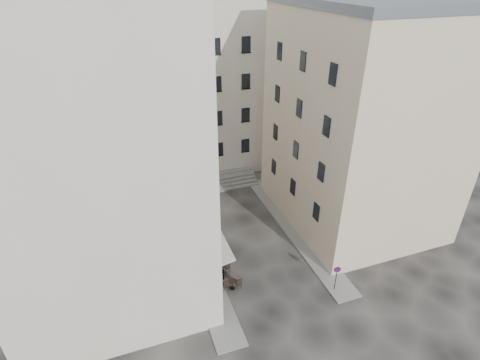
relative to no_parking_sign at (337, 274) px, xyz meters
name	(u,v)px	position (x,y,z in m)	size (l,w,h in m)	color
ground	(259,261)	(-3.96, 4.75, -1.59)	(90.00, 90.00, 0.00)	black
sidewalk_left	(192,242)	(-8.46, 8.75, -1.53)	(2.00, 22.00, 0.12)	slate
sidewalk_right	(293,227)	(0.54, 7.75, -1.53)	(2.00, 18.00, 0.12)	slate
building_left	(95,146)	(-14.46, 7.75, 8.72)	(12.20, 16.20, 20.60)	beige
building_right	(362,120)	(6.54, 8.25, 7.72)	(12.20, 14.20, 18.60)	beige
building_back	(186,85)	(-4.96, 23.75, 7.72)	(18.20, 10.20, 18.60)	beige
cafe_storefront	(202,246)	(-8.27, 5.75, 0.29)	(1.74, 7.30, 3.50)	#460A0B
stone_steps	(215,182)	(-3.96, 17.33, -1.19)	(9.00, 3.15, 0.80)	#5D5A58
bollard_near	(224,274)	(-7.21, 3.75, -1.06)	(0.12, 0.12, 0.98)	black
bollard_mid	(211,245)	(-7.21, 7.25, -1.06)	(0.12, 0.12, 0.98)	black
bollard_far	(200,221)	(-7.21, 10.75, -1.06)	(0.12, 0.12, 0.98)	black
no_parking_sign	(337,274)	(0.00, 0.00, 0.00)	(0.49, 0.20, 2.24)	black
bistro_table_a	(232,284)	(-6.90, 2.62, -1.11)	(1.33, 0.62, 0.94)	black
bistro_table_b	(222,268)	(-7.12, 4.47, -1.14)	(1.24, 0.58, 0.87)	black
bistro_table_c	(214,257)	(-7.37, 5.79, -1.08)	(1.40, 0.66, 0.99)	black
bistro_table_d	(206,240)	(-7.36, 8.12, -1.14)	(1.23, 0.58, 0.87)	black
bistro_table_e	(204,232)	(-7.28, 9.31, -1.14)	(1.25, 0.58, 0.88)	black
pedestrian	(216,252)	(-7.16, 5.89, -0.70)	(0.65, 0.42, 1.77)	black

